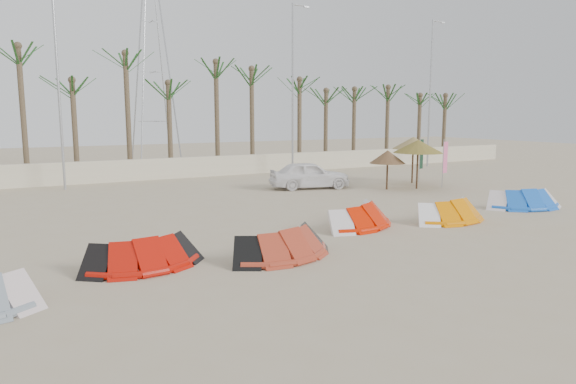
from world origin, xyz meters
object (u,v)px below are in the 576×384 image
kite_orange (446,209)px  parasol_mid (418,146)px  parasol_left (388,157)px  car (309,175)px  kite_red_right (355,214)px  kite_red_left (141,251)px  kite_red_mid (279,241)px  kite_blue (519,198)px  parasol_right (413,143)px

kite_orange → parasol_mid: (4.79, 6.80, 1.88)m
parasol_left → car: bearing=145.7°
parasol_mid → kite_red_right: bearing=-144.9°
kite_red_left → kite_red_mid: size_ratio=0.90×
kite_orange → parasol_mid: size_ratio=1.31×
kite_blue → kite_red_mid: bearing=-171.9°
kite_blue → kite_red_right: bearing=176.9°
kite_red_left → car: car is taller
kite_red_left → parasol_left: parasol_left is taller
parasol_mid → kite_red_left: bearing=-155.9°
kite_red_left → parasol_right: parasol_right is taller
parasol_left → parasol_right: 3.37m
kite_red_mid → kite_orange: bearing=9.8°
parasol_mid → kite_orange: bearing=-125.2°
kite_red_mid → parasol_right: (14.16, 10.11, 1.93)m
kite_red_right → parasol_left: size_ratio=1.85×
kite_red_right → car: bearing=69.2°
kite_red_right → parasol_mid: bearing=35.1°
kite_red_mid → kite_red_right: bearing=27.6°
kite_red_mid → kite_red_right: (4.34, 2.27, 0.00)m
kite_blue → parasol_right: bearing=80.2°
parasol_mid → kite_blue: bearing=-90.0°
kite_blue → car: car is taller
kite_red_mid → parasol_right: bearing=35.5°
kite_red_left → kite_blue: same height
kite_orange → parasol_left: (3.20, 7.38, 1.34)m
kite_red_mid → car: (7.70, 11.10, 0.32)m
kite_red_right → kite_blue: size_ratio=1.06×
kite_red_left → parasol_mid: bearing=24.1°
kite_red_right → parasol_right: (9.83, 7.85, 1.93)m
kite_red_mid → parasol_right: parasol_right is taller
parasol_right → car: parasol_right is taller
kite_red_left → kite_orange: bearing=2.7°
parasol_left → car: (-3.45, 2.35, -1.02)m
kite_blue → parasol_right: 8.65m
parasol_left → parasol_mid: 1.78m
car → kite_red_right: bearing=174.2°
kite_orange → parasol_mid: 8.53m
kite_red_left → car: size_ratio=0.76×
car → kite_blue: bearing=-136.5°
kite_red_right → kite_orange: 3.71m
kite_red_mid → parasol_right: size_ratio=1.34×
kite_red_left → kite_blue: 16.47m
kite_blue → car: 10.57m
parasol_mid → kite_red_mid: bearing=-147.3°
kite_red_left → kite_red_right: bearing=10.2°
parasol_mid → parasol_right: 2.42m
parasol_mid → parasol_right: size_ratio=0.98×
kite_orange → parasol_left: size_ratio=1.65×
kite_red_mid → car: car is taller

